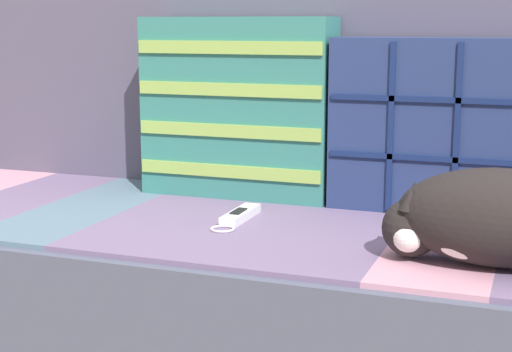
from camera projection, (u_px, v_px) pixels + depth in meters
name	position (u px, v px, depth m)	size (l,w,h in m)	color
couch	(221.00, 302.00, 1.74)	(2.09, 0.78, 0.41)	gray
sofa_backrest	(269.00, 85.00, 1.95)	(2.05, 0.14, 0.50)	#514C60
throw_pillow_quilted	(428.00, 125.00, 1.68)	(0.41, 0.14, 0.37)	navy
throw_pillow_striped	(238.00, 107.00, 1.83)	(0.45, 0.14, 0.42)	#337A70
sleeping_cat	(490.00, 220.00, 1.31)	(0.41, 0.19, 0.17)	black
game_remote_near	(239.00, 216.00, 1.62)	(0.05, 0.20, 0.02)	white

